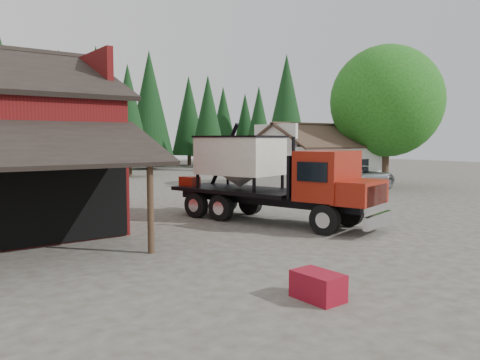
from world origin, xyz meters
TOP-DOWN VIEW (x-y plane):
  - ground at (0.00, 0.00)m, footprint 120.00×120.00m
  - farmhouse at (13.00, 13.00)m, footprint 8.60×6.42m
  - deciduous_tree at (17.01, 9.97)m, footprint 8.00×8.00m
  - conifer_backdrop at (0.00, 42.00)m, footprint 76.00×16.00m
  - near_pine_b at (6.00, 30.00)m, footprint 3.96×3.96m
  - near_pine_c at (22.00, 26.00)m, footprint 4.84×4.84m
  - feed_truck at (0.88, 4.03)m, footprint 4.92×9.66m
  - silver_car at (14.00, 10.00)m, footprint 6.56×3.46m
  - equip_box at (-4.58, -3.89)m, footprint 0.72×1.11m

SIDE VIEW (x-z plane):
  - ground at x=0.00m, z-range 0.00..0.00m
  - conifer_backdrop at x=0.00m, z-range -8.00..8.00m
  - equip_box at x=-4.58m, z-range 0.00..0.60m
  - silver_car at x=14.00m, z-range 0.00..1.76m
  - farmhouse at x=13.00m, z-range -0.66..3.99m
  - feed_truck at x=0.88m, z-range -0.14..4.08m
  - near_pine_b at x=6.00m, z-range 0.69..11.09m
  - deciduous_tree at x=17.01m, z-range 0.81..11.01m
  - near_pine_c at x=22.00m, z-range 0.69..13.09m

